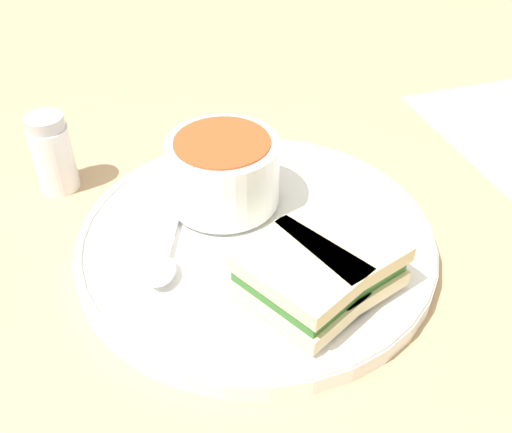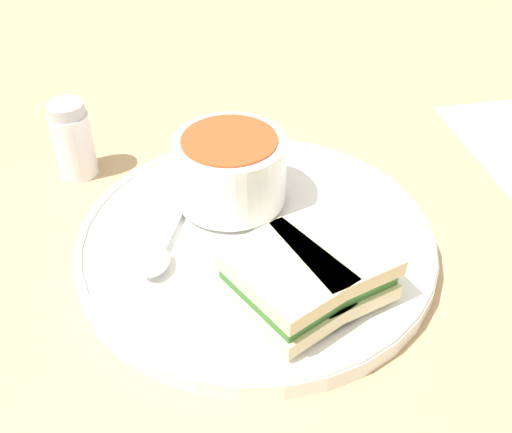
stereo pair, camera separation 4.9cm
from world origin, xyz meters
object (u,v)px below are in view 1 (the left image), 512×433
sandwich_half_near (298,281)px  salt_shaker (53,154)px  spoon (163,262)px  soup_bowl (223,171)px  sandwich_half_far (341,253)px

sandwich_half_near → salt_shaker: bearing=128.4°
salt_shaker → spoon: bearing=-62.7°
soup_bowl → salt_shaker: 0.17m
spoon → sandwich_half_far: (0.13, -0.04, 0.02)m
soup_bowl → sandwich_half_far: 0.13m
soup_bowl → sandwich_half_near: soup_bowl is taller
sandwich_half_near → salt_shaker: (-0.17, 0.22, -0.00)m
spoon → sandwich_half_far: sandwich_half_far is taller
sandwich_half_far → salt_shaker: salt_shaker is taller
soup_bowl → sandwich_half_near: bearing=-78.6°
sandwich_half_far → salt_shaker: bearing=137.1°
sandwich_half_far → spoon: bearing=163.0°
sandwich_half_near → sandwich_half_far: same height
sandwich_half_near → spoon: bearing=146.5°
soup_bowl → sandwich_half_near: 0.13m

